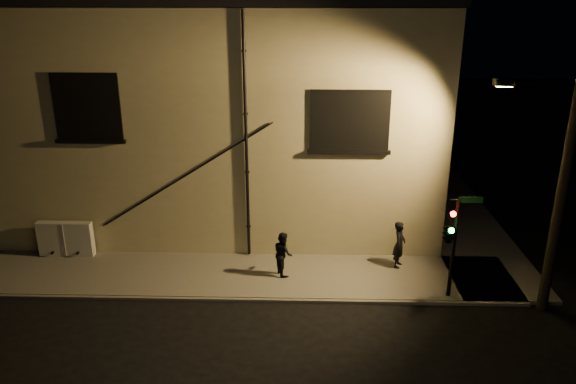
{
  "coord_description": "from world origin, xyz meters",
  "views": [
    {
      "loc": [
        0.1,
        -15.02,
        9.09
      ],
      "look_at": [
        -0.38,
        1.8,
        2.92
      ],
      "focal_mm": 35.0,
      "sensor_mm": 36.0,
      "label": 1
    }
  ],
  "objects_px": {
    "traffic_signal": "(449,232)",
    "streetlamp_pole": "(558,188)",
    "utility_cabinet": "(66,239)",
    "pedestrian_b": "(283,253)",
    "pedestrian_a": "(399,244)"
  },
  "relations": [
    {
      "from": "utility_cabinet",
      "to": "streetlamp_pole",
      "type": "relative_size",
      "value": 0.27
    },
    {
      "from": "utility_cabinet",
      "to": "streetlamp_pole",
      "type": "xyz_separation_m",
      "value": [
        15.44,
        -2.83,
        3.06
      ]
    },
    {
      "from": "utility_cabinet",
      "to": "pedestrian_a",
      "type": "distance_m",
      "value": 11.61
    },
    {
      "from": "utility_cabinet",
      "to": "traffic_signal",
      "type": "relative_size",
      "value": 0.59
    },
    {
      "from": "utility_cabinet",
      "to": "pedestrian_a",
      "type": "height_order",
      "value": "pedestrian_a"
    },
    {
      "from": "streetlamp_pole",
      "to": "pedestrian_b",
      "type": "bearing_deg",
      "value": 167.78
    },
    {
      "from": "utility_cabinet",
      "to": "pedestrian_b",
      "type": "height_order",
      "value": "pedestrian_b"
    },
    {
      "from": "traffic_signal",
      "to": "streetlamp_pole",
      "type": "bearing_deg",
      "value": -6.41
    },
    {
      "from": "traffic_signal",
      "to": "streetlamp_pole",
      "type": "xyz_separation_m",
      "value": [
        2.78,
        -0.31,
        1.51
      ]
    },
    {
      "from": "pedestrian_b",
      "to": "streetlamp_pole",
      "type": "distance_m",
      "value": 8.45
    },
    {
      "from": "pedestrian_b",
      "to": "pedestrian_a",
      "type": "bearing_deg",
      "value": -102.08
    },
    {
      "from": "pedestrian_a",
      "to": "traffic_signal",
      "type": "relative_size",
      "value": 0.5
    },
    {
      "from": "pedestrian_a",
      "to": "traffic_signal",
      "type": "height_order",
      "value": "traffic_signal"
    },
    {
      "from": "pedestrian_a",
      "to": "streetlamp_pole",
      "type": "height_order",
      "value": "streetlamp_pole"
    },
    {
      "from": "utility_cabinet",
      "to": "pedestrian_b",
      "type": "xyz_separation_m",
      "value": [
        7.7,
        -1.15,
        0.11
      ]
    }
  ]
}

